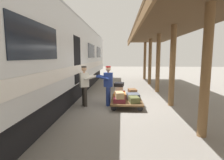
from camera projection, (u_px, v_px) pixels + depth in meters
ground_plane at (126, 105)px, 7.76m from camera, size 60.00×60.00×0.00m
platform_canopy at (173, 28)px, 7.23m from camera, size 3.20×18.69×3.56m
train_car at (43, 57)px, 7.68m from camera, size 3.03×20.53×4.00m
luggage_cart at (126, 100)px, 7.58m from camera, size 1.28×1.93×0.29m
suitcase_burgundy_valise at (119, 100)px, 7.05m from camera, size 0.48×0.53×0.18m
suitcase_cream_canvas at (132, 94)px, 8.07m from camera, size 0.41×0.62×0.19m
suitcase_olive_duffel at (134, 100)px, 7.02m from camera, size 0.45×0.61×0.23m
suitcase_slate_roller at (133, 96)px, 7.54m from camera, size 0.55×0.62×0.25m
suitcase_red_plastic at (120, 94)px, 8.10m from camera, size 0.50×0.58×0.22m
suitcase_orange_carryall at (120, 96)px, 7.57m from camera, size 0.51×0.57×0.26m
suitcase_brown_leather at (132, 91)px, 8.06m from camera, size 0.42×0.54×0.15m
suitcase_gray_aluminum at (119, 89)px, 8.07m from camera, size 0.36×0.41×0.24m
suitcase_black_hardshell at (119, 84)px, 8.08m from camera, size 0.47×0.54×0.17m
suitcase_tan_vintage at (120, 95)px, 7.02m from camera, size 0.39×0.59×0.24m
porter_in_overalls at (108, 84)px, 7.54m from camera, size 0.70×0.48×1.70m
porter_by_door at (85, 84)px, 7.49m from camera, size 0.74×0.62×1.70m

